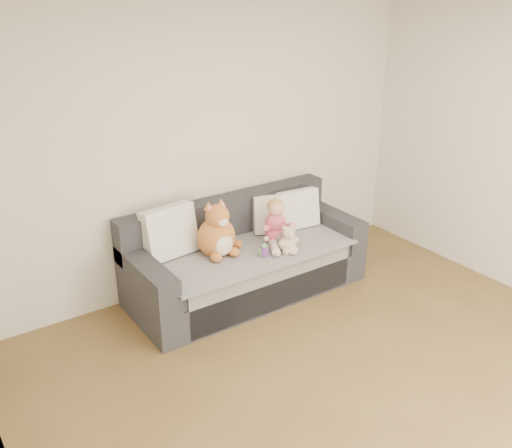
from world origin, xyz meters
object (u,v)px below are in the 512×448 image
(toddler, at_px, (276,225))
(plush_cat, at_px, (217,234))
(sofa, at_px, (244,261))
(sippy_cup, at_px, (264,249))
(teddy_bear, at_px, (288,241))

(toddler, relative_size, plush_cat, 0.82)
(sofa, xyz_separation_m, plush_cat, (-0.30, -0.02, 0.36))
(sippy_cup, bearing_deg, toddler, 31.74)
(sofa, bearing_deg, teddy_bear, -54.03)
(teddy_bear, relative_size, sippy_cup, 2.04)
(toddler, relative_size, teddy_bear, 1.67)
(toddler, relative_size, sippy_cup, 3.40)
(sofa, relative_size, plush_cat, 4.12)
(sofa, relative_size, teddy_bear, 8.33)
(plush_cat, distance_m, sippy_cup, 0.43)
(plush_cat, bearing_deg, toddler, -12.73)
(sofa, distance_m, toddler, 0.45)
(sofa, height_order, sippy_cup, sofa)
(sofa, height_order, teddy_bear, sofa)
(toddler, bearing_deg, sippy_cup, -127.75)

